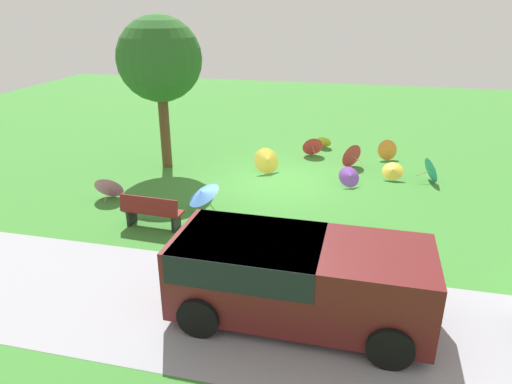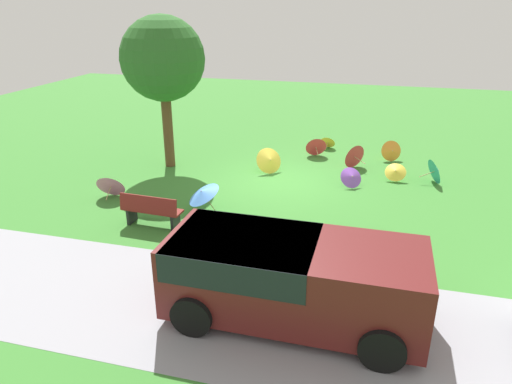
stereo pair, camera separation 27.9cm
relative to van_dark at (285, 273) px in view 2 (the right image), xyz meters
The scene contains 15 objects.
ground 7.03m from the van_dark, 77.69° to the right, with size 40.00×40.00×0.00m, color #387A2D.
road_strip 1.75m from the van_dark, ahead, with size 40.00×3.60×0.01m, color gray.
van_dark is the anchor object (origin of this frame).
park_bench 4.94m from the van_dark, 34.17° to the right, with size 1.62×0.56×0.90m.
shade_tree 9.71m from the van_dark, 52.57° to the right, with size 2.79×2.79×5.10m.
parasol_pink_0 7.47m from the van_dark, 34.92° to the right, with size 0.93×0.85×0.82m.
parasol_blue_0 5.02m from the van_dark, 51.80° to the right, with size 1.28×1.29×0.88m.
parasol_orange_0 10.16m from the van_dark, 101.24° to the right, with size 0.83×0.76×0.76m.
parasol_red_0 8.88m from the van_dark, 94.15° to the right, with size 0.89×0.87×0.87m.
parasol_purple_0 6.99m from the van_dark, 96.14° to the right, with size 0.86×0.80×0.65m.
parasol_red_1 9.87m from the van_dark, 85.33° to the right, with size 0.87×0.78×0.77m.
parasol_yellow_1 7.89m from the van_dark, 74.78° to the right, with size 1.06×1.01×0.86m.
parasol_teal_2 8.65m from the van_dark, 112.75° to the right, with size 0.85×0.93×0.83m.
parasol_yellow_2 10.99m from the van_dark, 87.59° to the right, with size 0.64×0.62×0.55m.
parasol_yellow_3 8.12m from the van_dark, 104.94° to the right, with size 0.72×0.62×0.59m.
Camera 2 is at (-2.82, 13.95, 5.48)m, focal length 32.81 mm.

